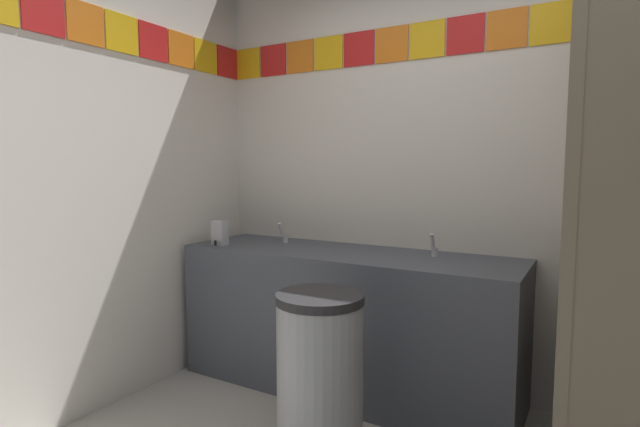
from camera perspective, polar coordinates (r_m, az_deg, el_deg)
name	(u,v)px	position (r m, az deg, el deg)	size (l,w,h in m)	color
wall_back	(504,149)	(2.93, 20.81, 7.08)	(3.75, 0.09, 2.87)	silver
wall_side	(22,146)	(2.73, -31.63, 6.77)	(0.09, 3.09, 2.87)	silver
vanity_counter	(345,319)	(2.99, 3.01, -12.27)	(2.02, 0.61, 0.84)	#4C515B
faucet_left	(284,235)	(3.22, -4.27, -2.54)	(0.04, 0.10, 0.14)	silver
faucet_right	(434,248)	(2.78, 13.25, -3.95)	(0.04, 0.10, 0.14)	silver
soap_dispenser	(220,233)	(3.19, -11.69, -2.24)	(0.09, 0.09, 0.16)	#B7BABF
stall_divider	(633,235)	(1.89, 32.89, -2.12)	(0.92, 1.43, 2.24)	#726651
trash_bin	(320,378)	(2.31, -0.01, -18.78)	(0.40, 0.40, 0.78)	#999EA3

